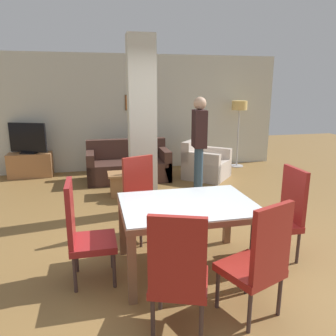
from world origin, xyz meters
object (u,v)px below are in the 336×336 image
dining_table (188,217)px  tv_stand (31,165)px  dining_chair_near_right (259,260)px  sofa (128,166)px  coffee_table (127,183)px  standing_person (199,138)px  dining_chair_far_left (142,196)px  tv_screen (28,139)px  floor_lamp (239,111)px  dining_chair_head_right (284,212)px  bottle (128,168)px  dining_chair_head_left (83,231)px  dining_chair_near_left (178,273)px  armchair (205,165)px

dining_table → tv_stand: size_ratio=1.55×
dining_table → tv_stand: (-2.35, 4.43, -0.34)m
dining_chair_near_right → sofa: dining_chair_near_right is taller
coffee_table → standing_person: standing_person is taller
dining_chair_far_left → coffee_table: dining_chair_far_left is taller
dining_table → tv_screen: size_ratio=1.78×
coffee_table → tv_screen: (-1.97, 1.72, 0.65)m
floor_lamp → sofa: bearing=-168.0°
dining_chair_head_right → coffee_table: (-1.53, 2.71, -0.34)m
dining_chair_near_right → bottle: bearing=80.3°
dining_chair_head_right → dining_chair_far_left: size_ratio=1.00×
tv_screen → standing_person: bearing=172.9°
dining_chair_head_right → standing_person: 2.64m
sofa → bottle: size_ratio=5.97×
tv_screen → dining_chair_head_right: bearing=150.3°
dining_chair_head_left → bottle: bearing=164.4°
dining_chair_near_right → dining_chair_near_left: bearing=161.9°
dining_chair_near_right → bottle: dining_chair_near_right is taller
dining_chair_far_left → dining_chair_near_left: (0.00, -1.88, 0.00)m
tv_screen → standing_person: size_ratio=0.45×
sofa → tv_screen: tv_screen is taller
dining_chair_near_left → tv_screen: bearing=130.8°
standing_person → coffee_table: bearing=90.0°
dining_chair_far_left → coffee_table: 1.81m
dining_chair_head_left → tv_screen: bearing=-164.2°
armchair → floor_lamp: bearing=167.7°
standing_person → bottle: bearing=94.4°
tv_screen → dining_chair_near_right: bearing=138.8°
floor_lamp → standing_person: 2.38m
dining_chair_head_left → coffee_table: size_ratio=1.53×
dining_chair_head_right → standing_person: standing_person is taller
dining_chair_near_left → tv_stand: dining_chair_near_left is taller
dining_chair_near_left → dining_chair_far_left: bearing=110.4°
dining_chair_far_left → bottle: dining_chair_far_left is taller
dining_chair_near_left → coffee_table: size_ratio=1.53×
dining_chair_head_left → standing_person: bearing=141.4°
dining_chair_head_right → tv_screen: tv_screen is taller
coffee_table → tv_stand: bearing=138.9°
dining_chair_head_left → bottle: size_ratio=3.71×
dining_chair_head_left → tv_stand: 4.61m
standing_person → tv_stand: bearing=66.2°
dining_table → dining_chair_near_left: dining_chair_near_left is taller
dining_table → armchair: armchair is taller
dining_chair_near_right → sofa: (-0.61, 4.64, -0.26)m
dining_chair_near_right → armchair: dining_chair_near_right is taller
dining_chair_near_right → tv_stand: (-2.71, 5.34, -0.29)m
dining_table → dining_chair_head_left: 1.10m
dining_table → armchair: bearing=67.9°
coffee_table → tv_stand: tv_stand is taller
dining_chair_head_left → armchair: size_ratio=0.89×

